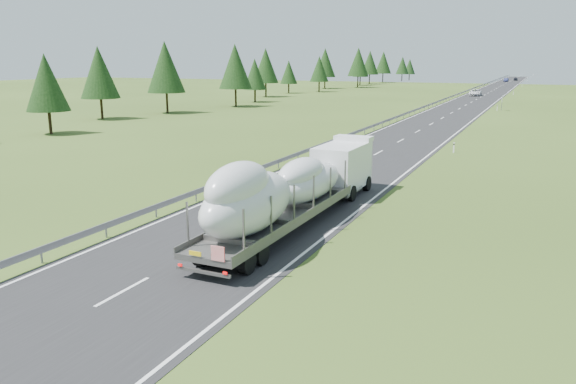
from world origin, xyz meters
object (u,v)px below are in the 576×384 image
at_px(distant_van, 475,92).
at_px(distant_car_dark, 516,79).
at_px(distant_car_blue, 506,80).
at_px(highway_sign, 502,100).
at_px(boat_truck, 293,185).

bearing_deg(distant_van, distant_car_dark, 86.26).
relative_size(distant_van, distant_car_dark, 1.45).
xyz_separation_m(distant_car_dark, distant_car_blue, (-2.72, -16.98, 0.06)).
height_order(highway_sign, distant_van, highway_sign).
bearing_deg(boat_truck, distant_van, 92.00).
relative_size(boat_truck, distant_van, 3.30).
distance_m(distant_car_dark, distant_car_blue, 17.20).
relative_size(boat_truck, distant_car_dark, 4.78).
height_order(highway_sign, boat_truck, boat_truck).
bearing_deg(boat_truck, distant_car_dark, 90.18).
relative_size(distant_car_dark, distant_car_blue, 0.89).
distance_m(boat_truck, distant_car_blue, 219.20).
xyz_separation_m(highway_sign, distant_van, (-9.01, 41.48, -0.99)).
bearing_deg(distant_van, distant_car_blue, 87.54).
height_order(highway_sign, distant_car_dark, highway_sign).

